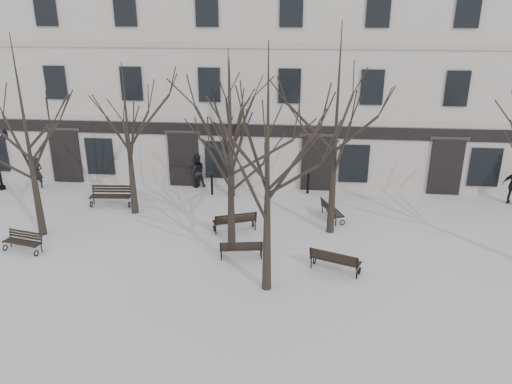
# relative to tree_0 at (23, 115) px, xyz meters

# --- Properties ---
(ground) EXTENTS (100.00, 100.00, 0.00)m
(ground) POSITION_rel_tree_0_xyz_m (8.17, -1.40, -5.15)
(ground) COLOR silver
(ground) RESTS_ON ground
(building) EXTENTS (40.40, 10.20, 11.40)m
(building) POSITION_rel_tree_0_xyz_m (8.17, 11.55, 0.36)
(building) COLOR #B3ADA6
(building) RESTS_ON ground
(tree_0) EXTENTS (5.77, 5.77, 8.24)m
(tree_0) POSITION_rel_tree_0_xyz_m (0.00, 0.00, 0.00)
(tree_0) COLOR black
(tree_0) RESTS_ON ground
(tree_1) EXTENTS (5.43, 5.43, 7.76)m
(tree_1) POSITION_rel_tree_0_xyz_m (8.15, -0.19, -0.30)
(tree_1) COLOR black
(tree_1) RESTS_ON ground
(tree_2) EXTENTS (5.78, 5.78, 8.26)m
(tree_2) POSITION_rel_tree_0_xyz_m (9.82, -3.37, 0.01)
(tree_2) COLOR black
(tree_2) RESTS_ON ground
(tree_4) EXTENTS (4.86, 4.86, 6.94)m
(tree_4) POSITION_rel_tree_0_xyz_m (3.16, 2.66, -0.82)
(tree_4) COLOR black
(tree_4) RESTS_ON ground
(tree_5) EXTENTS (4.78, 4.78, 6.83)m
(tree_5) POSITION_rel_tree_0_xyz_m (7.39, 5.26, -0.89)
(tree_5) COLOR black
(tree_5) RESTS_ON ground
(tree_6) EXTENTS (6.05, 6.05, 8.65)m
(tree_6) POSITION_rel_tree_0_xyz_m (12.21, 1.42, 0.26)
(tree_6) COLOR black
(tree_6) RESTS_ON ground
(bench_0) EXTENTS (1.67, 0.90, 0.80)m
(bench_0) POSITION_rel_tree_0_xyz_m (0.02, -1.52, -4.72)
(bench_0) COLOR black
(bench_0) RESTS_ON ground
(bench_1) EXTENTS (1.69, 0.83, 0.82)m
(bench_1) POSITION_rel_tree_0_xyz_m (8.69, -1.35, -4.71)
(bench_1) COLOR black
(bench_1) RESTS_ON ground
(bench_2) EXTENTS (1.92, 1.27, 0.92)m
(bench_2) POSITION_rel_tree_0_xyz_m (12.21, -2.03, -4.65)
(bench_2) COLOR black
(bench_2) RESTS_ON ground
(bench_3) EXTENTS (1.98, 0.84, 0.98)m
(bench_3) POSITION_rel_tree_0_xyz_m (1.75, 3.41, -4.62)
(bench_3) COLOR black
(bench_3) RESTS_ON ground
(bench_4) EXTENTS (1.93, 1.28, 0.93)m
(bench_4) POSITION_rel_tree_0_xyz_m (8.12, 1.06, -4.65)
(bench_4) COLOR black
(bench_4) RESTS_ON ground
(bench_5) EXTENTS (1.11, 1.69, 0.81)m
(bench_5) POSITION_rel_tree_0_xyz_m (12.30, 2.77, -4.71)
(bench_5) COLOR black
(bench_5) RESTS_ON ground
(lamp_post) EXTENTS (1.02, 0.38, 3.26)m
(lamp_post) POSITION_rel_tree_0_xyz_m (-4.60, 5.02, -3.27)
(lamp_post) COLOR black
(lamp_post) RESTS_ON ground
(bollard_a) EXTENTS (0.14, 0.14, 1.07)m
(bollard_a) POSITION_rel_tree_0_xyz_m (6.36, 5.30, -4.58)
(bollard_a) COLOR black
(bollard_a) RESTS_ON ground
(bollard_b) EXTENTS (0.15, 0.15, 1.16)m
(bollard_b) POSITION_rel_tree_0_xyz_m (11.24, 5.94, -4.53)
(bollard_b) COLOR black
(bollard_b) RESTS_ON ground
(pedestrian_a) EXTENTS (0.65, 0.46, 1.67)m
(pedestrian_a) POSITION_rel_tree_0_xyz_m (-3.03, 5.49, -5.15)
(pedestrian_a) COLOR black
(pedestrian_a) RESTS_ON ground
(pedestrian_b) EXTENTS (1.06, 0.96, 1.79)m
(pedestrian_b) POSITION_rel_tree_0_xyz_m (5.38, 6.37, -5.15)
(pedestrian_b) COLOR black
(pedestrian_b) RESTS_ON ground
(pedestrian_c) EXTENTS (1.19, 1.01, 1.91)m
(pedestrian_c) POSITION_rel_tree_0_xyz_m (21.19, 5.43, -5.15)
(pedestrian_c) COLOR black
(pedestrian_c) RESTS_ON ground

